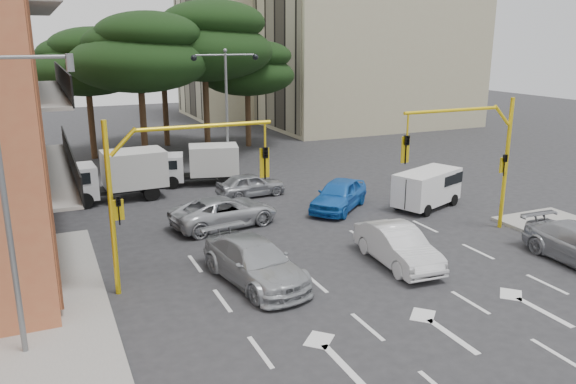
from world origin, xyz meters
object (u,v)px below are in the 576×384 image
object	(u,v)px
car_blue_compact	(339,195)
car_silver_wagon	(255,262)
signal_mast_right	(477,148)
signal_mast_left	(164,179)
car_silver_cross_a	(225,212)
box_truck_a	(116,176)
street_lamp_center	(226,91)
car_white_hatch	(398,246)
van_white	(427,189)
car_silver_cross_b	(251,185)
street_lamp_left	(12,191)
box_truck_b	(199,165)

from	to	relation	value
car_blue_compact	car_silver_wagon	bearing A→B (deg)	-87.94
signal_mast_right	signal_mast_left	world-z (taller)	same
car_silver_cross_a	box_truck_a	xyz separation A→B (m)	(-3.95, 6.57, 0.62)
street_lamp_center	car_white_hatch	xyz separation A→B (m)	(1.70, -15.71, -4.68)
car_white_hatch	car_silver_cross_a	bearing A→B (deg)	127.37
car_silver_cross_a	van_white	bearing A→B (deg)	-107.33
signal_mast_left	van_white	bearing A→B (deg)	15.71
car_silver_wagon	van_white	world-z (taller)	van_white
car_silver_cross_a	street_lamp_center	bearing A→B (deg)	-29.00
signal_mast_right	car_silver_wagon	xyz separation A→B (m)	(-10.75, -1.00, -3.12)
car_white_hatch	van_white	distance (m)	8.11
signal_mast_right	car_silver_cross_a	bearing A→B (deg)	151.11
street_lamp_center	car_blue_compact	size ratio (longest dim) A/B	1.71
car_silver_wagon	car_silver_cross_b	world-z (taller)	car_silver_wagon
van_white	car_silver_cross_a	bearing A→B (deg)	-118.94
street_lamp_left	car_silver_wagon	bearing A→B (deg)	15.19
van_white	car_white_hatch	bearing A→B (deg)	-66.48
signal_mast_left	street_lamp_left	distance (m)	5.46
car_silver_wagon	box_truck_a	bearing A→B (deg)	93.60
car_white_hatch	box_truck_a	distance (m)	16.22
signal_mast_left	street_lamp_center	xyz separation A→B (m)	(6.80, 14.01, 1.54)
street_lamp_center	van_white	distance (m)	13.23
signal_mast_right	box_truck_b	size ratio (longest dim) A/B	1.26
car_blue_compact	car_silver_wagon	xyz separation A→B (m)	(-7.10, -6.57, -0.01)
signal_mast_left	car_blue_compact	xyz separation A→B (m)	(9.95, 5.57, -3.11)
street_lamp_left	box_truck_a	distance (m)	15.96
car_white_hatch	car_blue_compact	xyz separation A→B (m)	(1.45, 7.28, 0.03)
car_blue_compact	van_white	world-z (taller)	van_white
signal_mast_left	box_truck_a	size ratio (longest dim) A/B	1.12
box_truck_b	signal_mast_left	bearing A→B (deg)	174.11
street_lamp_center	car_silver_cross_b	size ratio (longest dim) A/B	2.02
street_lamp_center	signal_mast_left	bearing A→B (deg)	-115.91
car_silver_cross_a	box_truck_a	distance (m)	7.70
van_white	box_truck_a	xyz separation A→B (m)	(-14.42, 7.98, 0.33)
car_silver_cross_a	car_silver_wagon	bearing A→B (deg)	162.08
street_lamp_left	car_silver_wagon	world-z (taller)	street_lamp_left
signal_mast_left	van_white	xyz separation A→B (m)	(14.25, 4.01, -2.89)
signal_mast_right	street_lamp_left	xyz separation A→B (m)	(-18.10, -2.99, 0.84)
signal_mast_right	car_blue_compact	distance (m)	7.36
car_blue_compact	car_silver_cross_b	size ratio (longest dim) A/B	1.18
car_white_hatch	car_blue_compact	bearing A→B (deg)	82.60
car_white_hatch	box_truck_b	xyz separation A→B (m)	(-3.67, 15.21, 0.43)
signal_mast_right	car_silver_cross_b	xyz separation A→B (m)	(-6.90, 9.77, -3.23)
street_lamp_center	car_white_hatch	distance (m)	16.48
car_blue_compact	car_silver_cross_b	distance (m)	5.31
car_silver_cross_a	street_lamp_left	bearing A→B (deg)	125.82
car_silver_cross_b	car_silver_cross_a	bearing A→B (deg)	142.82
car_blue_compact	car_silver_cross_a	bearing A→B (deg)	-129.30
car_white_hatch	car_silver_cross_a	xyz separation A→B (m)	(-4.71, 7.12, -0.04)
signal_mast_right	car_silver_cross_b	bearing A→B (deg)	125.23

